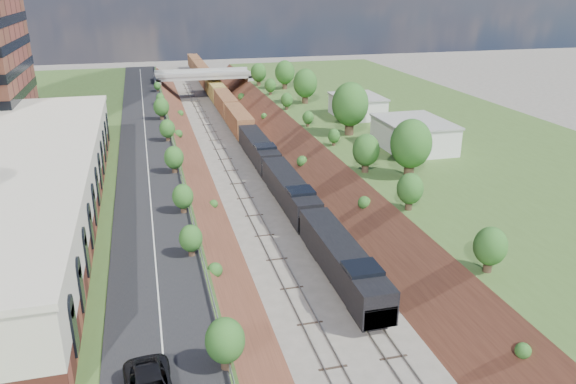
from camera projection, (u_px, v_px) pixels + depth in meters
name	position (u px, v px, depth m)	size (l,w,h in m)	color
platform_left	(22.00, 178.00, 79.66)	(44.00, 180.00, 5.00)	#3D5B25
platform_right	(441.00, 146.00, 95.15)	(44.00, 180.00, 5.00)	#3D5B25
embankment_left	(180.00, 181.00, 85.70)	(7.07, 180.00, 7.07)	brown
embankment_right	(317.00, 170.00, 90.87)	(7.07, 180.00, 7.07)	brown
rail_left_track	(234.00, 176.00, 87.64)	(1.58, 180.00, 0.18)	gray
rail_right_track	(267.00, 174.00, 88.86)	(1.58, 180.00, 0.18)	gray
road	(147.00, 152.00, 82.86)	(8.00, 180.00, 0.10)	black
guardrail	(175.00, 147.00, 83.47)	(0.10, 171.00, 0.70)	#99999E
commercial_building	(26.00, 187.00, 58.78)	(14.30, 62.30, 7.00)	brown
overpass	(204.00, 81.00, 142.70)	(24.50, 8.30, 7.40)	gray
white_building_near	(414.00, 135.00, 84.08)	(9.00, 12.00, 4.00)	silver
white_building_far	(357.00, 107.00, 103.96)	(8.00, 10.00, 3.60)	silver
tree_right_large	(411.00, 144.00, 70.85)	(5.25, 5.25, 7.61)	#473323
tree_left_crest	(201.00, 258.00, 46.80)	(2.45, 2.45, 3.55)	#473323
freight_train	(227.00, 105.00, 124.95)	(3.28, 166.29, 4.83)	black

